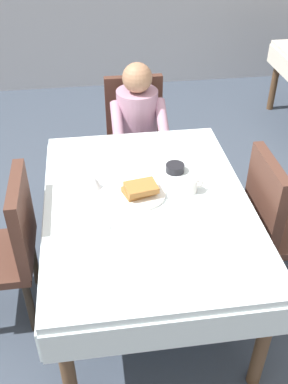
{
  "coord_description": "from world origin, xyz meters",
  "views": [
    {
      "loc": [
        -0.28,
        -1.85,
        2.2
      ],
      "look_at": [
        -0.02,
        0.02,
        0.79
      ],
      "focal_mm": 41.2,
      "sensor_mm": 36.0,
      "label": 1
    }
  ],
  "objects": [
    {
      "name": "chair_right_side",
      "position": [
        0.77,
        0.0,
        0.53
      ],
      "size": [
        0.45,
        0.44,
        0.93
      ],
      "rotation": [
        0.0,
        0.0,
        -1.57
      ],
      "color": "#4C2D23",
      "rests_on": "ground"
    },
    {
      "name": "plate_breakfast",
      "position": [
        -0.03,
        0.06,
        0.75
      ],
      "size": [
        0.28,
        0.28,
        0.02
      ],
      "primitive_type": "cylinder",
      "color": "white",
      "rests_on": "dining_table_main"
    },
    {
      "name": "ground_plane",
      "position": [
        0.0,
        0.0,
        0.0
      ],
      "size": [
        14.0,
        14.0,
        0.0
      ],
      "primitive_type": "plane",
      "color": "#3D4756"
    },
    {
      "name": "fork_left_of_plate",
      "position": [
        -0.22,
        0.04,
        0.74
      ],
      "size": [
        0.03,
        0.18,
        0.0
      ],
      "primitive_type": "cube",
      "rotation": [
        0.0,
        0.0,
        1.46
      ],
      "color": "silver",
      "rests_on": "dining_table_main"
    },
    {
      "name": "bowl_butter",
      "position": [
        0.2,
        0.26,
        0.76
      ],
      "size": [
        0.11,
        0.11,
        0.04
      ],
      "primitive_type": "cylinder",
      "color": "black",
      "rests_on": "dining_table_main"
    },
    {
      "name": "breakfast_stack",
      "position": [
        -0.03,
        0.05,
        0.79
      ],
      "size": [
        0.2,
        0.17,
        0.06
      ],
      "color": "#A36B33",
      "rests_on": "plate_breakfast"
    },
    {
      "name": "dining_table_main",
      "position": [
        0.0,
        0.0,
        0.65
      ],
      "size": [
        1.12,
        1.52,
        0.74
      ],
      "color": "silver",
      "rests_on": "ground"
    },
    {
      "name": "knife_right_of_plate",
      "position": [
        0.16,
        0.04,
        0.74
      ],
      "size": [
        0.02,
        0.2,
        0.0
      ],
      "primitive_type": "cube",
      "rotation": [
        0.0,
        0.0,
        1.52
      ],
      "color": "silver",
      "rests_on": "dining_table_main"
    },
    {
      "name": "spoon_near_edge",
      "position": [
        -0.06,
        -0.27,
        0.74
      ],
      "size": [
        0.15,
        0.02,
        0.0
      ],
      "primitive_type": "cube",
      "rotation": [
        0.0,
        0.0,
        0.07
      ],
      "color": "silver",
      "rests_on": "dining_table_main"
    },
    {
      "name": "syrup_pitcher",
      "position": [
        -0.27,
        0.16,
        0.78
      ],
      "size": [
        0.08,
        0.08,
        0.07
      ],
      "color": "silver",
      "rests_on": "dining_table_main"
    },
    {
      "name": "chair_diner",
      "position": [
        0.08,
        1.17,
        0.53
      ],
      "size": [
        0.44,
        0.45,
        0.93
      ],
      "rotation": [
        0.0,
        0.0,
        3.14
      ],
      "color": "#4C2D23",
      "rests_on": "ground"
    },
    {
      "name": "chair_left_side",
      "position": [
        -0.77,
        0.0,
        0.53
      ],
      "size": [
        0.45,
        0.44,
        0.93
      ],
      "rotation": [
        0.0,
        0.0,
        1.57
      ],
      "color": "#4C2D23",
      "rests_on": "ground"
    },
    {
      "name": "diner_person",
      "position": [
        0.08,
        1.01,
        0.67
      ],
      "size": [
        0.4,
        0.43,
        1.12
      ],
      "rotation": [
        0.0,
        0.0,
        3.14
      ],
      "color": "#B2849E",
      "rests_on": "ground"
    },
    {
      "name": "napkin_folded",
      "position": [
        -0.3,
        -0.14,
        0.74
      ],
      "size": [
        0.18,
        0.13,
        0.01
      ],
      "primitive_type": "cube",
      "rotation": [
        0.0,
        0.0,
        -0.05
      ],
      "color": "white",
      "rests_on": "dining_table_main"
    },
    {
      "name": "cup_coffee",
      "position": [
        0.25,
        0.05,
        0.78
      ],
      "size": [
        0.11,
        0.08,
        0.08
      ],
      "color": "white",
      "rests_on": "dining_table_main"
    }
  ]
}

